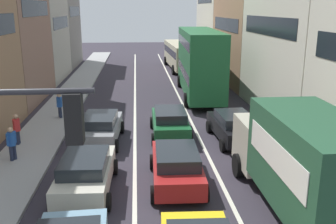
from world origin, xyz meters
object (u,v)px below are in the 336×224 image
at_px(sedan_centre_lane_second, 177,165).
at_px(bus_mid_queue_primary, 200,60).
at_px(wagon_left_lane_second, 86,172).
at_px(sedan_right_lane_behind_truck, 234,126).
at_px(hatchback_centre_lane_third, 170,122).
at_px(sedan_left_lane_third, 100,127).
at_px(pedestrian_far_sidewalk, 60,105).
at_px(pedestrian_mid_sidewalk, 17,128).
at_px(removalist_box_truck, 300,158).
at_px(pedestrian_near_kerb, 12,143).
at_px(bus_far_queue_secondary, 181,54).

xyz_separation_m(sedan_centre_lane_second, bus_mid_queue_primary, (3.32, 14.92, 2.03)).
bearing_deg(sedan_centre_lane_second, bus_mid_queue_primary, -10.82).
xyz_separation_m(sedan_centre_lane_second, wagon_left_lane_second, (-3.42, -0.36, 0.00)).
relative_size(sedan_centre_lane_second, sedan_right_lane_behind_truck, 1.00).
height_order(hatchback_centre_lane_third, bus_mid_queue_primary, bus_mid_queue_primary).
bearing_deg(wagon_left_lane_second, sedan_left_lane_third, 1.19).
relative_size(wagon_left_lane_second, pedestrian_far_sidewalk, 2.62).
bearing_deg(sedan_left_lane_third, pedestrian_mid_sidewalk, 97.79).
height_order(removalist_box_truck, pedestrian_near_kerb, removalist_box_truck).
distance_m(wagon_left_lane_second, sedan_left_lane_third, 5.45).
bearing_deg(sedan_centre_lane_second, wagon_left_lane_second, 97.66).
distance_m(removalist_box_truck, pedestrian_mid_sidewalk, 13.35).
bearing_deg(removalist_box_truck, bus_mid_queue_primary, 1.64).
relative_size(sedan_centre_lane_second, bus_mid_queue_primary, 0.41).
relative_size(removalist_box_truck, sedan_right_lane_behind_truck, 1.76).
distance_m(removalist_box_truck, sedan_centre_lane_second, 4.65).
xyz_separation_m(wagon_left_lane_second, pedestrian_far_sidewalk, (-2.78, 9.75, 0.15)).
bearing_deg(sedan_left_lane_third, wagon_left_lane_second, -177.05).
xyz_separation_m(wagon_left_lane_second, sedan_right_lane_behind_truck, (6.86, 5.09, 0.00)).
bearing_deg(removalist_box_truck, sedan_right_lane_behind_truck, 2.74).
distance_m(wagon_left_lane_second, sedan_right_lane_behind_truck, 8.54).
xyz_separation_m(sedan_centre_lane_second, sedan_right_lane_behind_truck, (3.44, 4.74, 0.00)).
distance_m(sedan_centre_lane_second, wagon_left_lane_second, 3.43).
height_order(sedan_centre_lane_second, pedestrian_mid_sidewalk, pedestrian_mid_sidewalk).
bearing_deg(pedestrian_far_sidewalk, pedestrian_near_kerb, 51.74).
bearing_deg(pedestrian_mid_sidewalk, removalist_box_truck, 147.55).
distance_m(hatchback_centre_lane_third, bus_far_queue_secondary, 22.62).
xyz_separation_m(wagon_left_lane_second, bus_far_queue_secondary, (6.86, 28.49, 0.96)).
xyz_separation_m(removalist_box_truck, sedan_right_lane_behind_truck, (-0.33, 7.19, -1.18)).
height_order(sedan_centre_lane_second, pedestrian_far_sidewalk, pedestrian_far_sidewalk).
bearing_deg(sedan_left_lane_third, bus_far_queue_secondary, -12.84).
xyz_separation_m(pedestrian_near_kerb, pedestrian_mid_sidewalk, (-0.39, 2.09, 0.00)).
relative_size(hatchback_centre_lane_third, bus_mid_queue_primary, 0.41).
distance_m(removalist_box_truck, hatchback_centre_lane_third, 9.01).
relative_size(removalist_box_truck, pedestrian_far_sidewalk, 4.64).
bearing_deg(sedan_right_lane_behind_truck, pedestrian_mid_sidewalk, 87.24).
relative_size(pedestrian_near_kerb, pedestrian_far_sidewalk, 1.00).
bearing_deg(pedestrian_near_kerb, sedan_centre_lane_second, 7.44).
bearing_deg(wagon_left_lane_second, sedan_centre_lane_second, -82.21).
relative_size(sedan_left_lane_third, pedestrian_mid_sidewalk, 2.65).
height_order(hatchback_centre_lane_third, sedan_right_lane_behind_truck, same).
height_order(bus_mid_queue_primary, pedestrian_mid_sidewalk, bus_mid_queue_primary).
height_order(removalist_box_truck, pedestrian_far_sidewalk, removalist_box_truck).
relative_size(wagon_left_lane_second, sedan_right_lane_behind_truck, 1.00).
bearing_deg(bus_mid_queue_primary, bus_far_queue_secondary, 1.89).
distance_m(hatchback_centre_lane_third, pedestrian_near_kerb, 7.86).
bearing_deg(bus_mid_queue_primary, hatchback_centre_lane_third, 163.94).
bearing_deg(pedestrian_mid_sidewalk, hatchback_centre_lane_third, -172.29).
relative_size(wagon_left_lane_second, bus_far_queue_secondary, 0.41).
relative_size(hatchback_centre_lane_third, bus_far_queue_secondary, 0.41).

